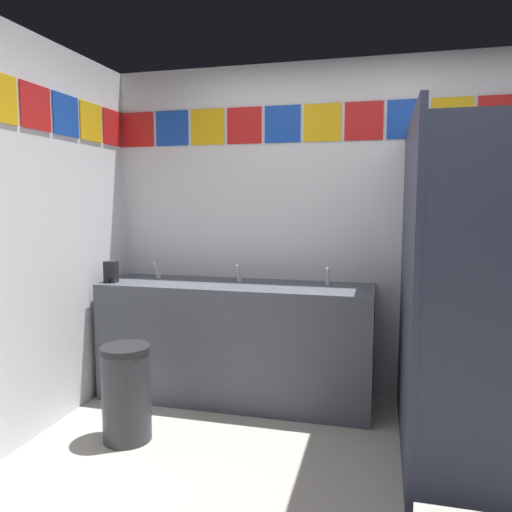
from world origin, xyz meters
name	(u,v)px	position (x,y,z in m)	size (l,w,h in m)	color
wall_back	(361,231)	(0.00, 1.53, 1.26)	(3.88, 0.09, 2.51)	silver
vanity_counter	(236,340)	(-0.89, 1.21, 0.45)	(2.00, 0.57, 0.88)	#4C515B
faucet_left	(157,272)	(-1.55, 1.30, 0.93)	(0.04, 0.10, 0.14)	silver
faucet_center	(239,275)	(-0.89, 1.30, 0.93)	(0.04, 0.10, 0.14)	silver
faucet_right	(328,278)	(-0.22, 1.30, 0.93)	(0.04, 0.10, 0.14)	silver
soap_dispenser	(111,272)	(-1.81, 1.04, 0.95)	(0.09, 0.09, 0.16)	black
stall_divider	(443,296)	(0.48, 0.52, 0.98)	(0.92, 1.44, 1.95)	#33384C
toilet	(505,390)	(0.92, 1.04, 0.30)	(0.39, 0.49, 0.74)	white
trash_bin	(127,393)	(-1.36, 0.42, 0.30)	(0.30, 0.30, 0.60)	#333338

